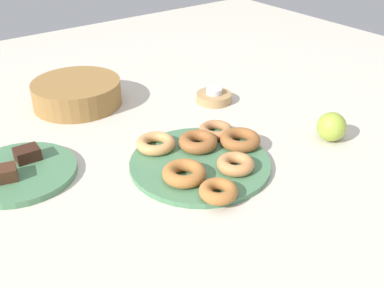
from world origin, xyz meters
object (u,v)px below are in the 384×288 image
object	(u,v)px
donut_1	(235,164)
tealight	(214,91)
donut_3	(241,141)
donut_2	(156,143)
donut_4	(198,142)
candle_holder	(214,98)
donut_0	(184,173)
brownie_near	(4,174)
donut_6	(218,191)
apple	(331,127)
cake_plate	(20,172)
basket	(77,93)
brownie_far	(27,154)
donut_plate	(200,163)
donut_5	(216,130)

from	to	relation	value
donut_1	tealight	world-z (taller)	tealight
donut_3	donut_2	bearing A→B (deg)	146.55
tealight	donut_4	bearing A→B (deg)	-136.57
donut_2	donut_4	size ratio (longest dim) A/B	1.00
candle_holder	donut_1	bearing A→B (deg)	-121.97
donut_0	brownie_near	xyz separation A→B (m)	(-0.30, 0.22, 0.00)
donut_2	donut_6	distance (m)	0.23
donut_6	apple	distance (m)	0.38
cake_plate	basket	bearing A→B (deg)	45.64
donut_2	cake_plate	xyz separation A→B (m)	(-0.29, 0.10, -0.02)
donut_6	brownie_far	xyz separation A→B (m)	(-0.26, 0.36, 0.00)
cake_plate	tealight	distance (m)	0.58
donut_plate	tealight	distance (m)	0.35
donut_plate	basket	bearing A→B (deg)	100.02
donut_2	basket	size ratio (longest dim) A/B	0.37
donut_0	donut_5	world-z (taller)	donut_0
donut_plate	cake_plate	xyz separation A→B (m)	(-0.34, 0.20, 0.00)
donut_5	candle_holder	bearing A→B (deg)	52.09
donut_1	candle_holder	distance (m)	0.38
basket	brownie_near	bearing A→B (deg)	-136.25
donut_1	basket	distance (m)	0.55
donut_1	brownie_near	bearing A→B (deg)	148.25
donut_3	basket	size ratio (longest dim) A/B	0.39
donut_3	brownie_far	bearing A→B (deg)	150.90
donut_4	donut_6	xyz separation A→B (m)	(-0.09, -0.18, -0.00)
donut_5	brownie_far	distance (m)	0.44
brownie_far	basket	xyz separation A→B (m)	(0.22, 0.23, 0.01)
donut_1	donut_5	bearing A→B (deg)	66.03
donut_plate	donut_2	world-z (taller)	donut_2
donut_0	donut_5	bearing A→B (deg)	32.39
basket	donut_1	bearing A→B (deg)	-77.08
donut_2	apple	world-z (taller)	apple
brownie_far	candle_holder	distance (m)	0.55
donut_6	brownie_near	distance (m)	0.45
donut_plate	donut_0	distance (m)	0.08
donut_4	brownie_near	size ratio (longest dim) A/B	1.73
donut_2	candle_holder	bearing A→B (deg)	26.01
brownie_far	cake_plate	bearing A→B (deg)	-135.00
brownie_near	basket	distance (m)	0.40
donut_4	donut_5	xyz separation A→B (m)	(0.07, 0.02, -0.00)
candle_holder	basket	size ratio (longest dim) A/B	0.41
donut_6	basket	bearing A→B (deg)	92.95
donut_3	candle_holder	xyz separation A→B (m)	(0.12, 0.25, -0.01)
candle_holder	cake_plate	bearing A→B (deg)	-175.50
donut_4	donut_5	world-z (taller)	donut_4
tealight	donut_2	bearing A→B (deg)	-153.99
donut_2	candle_holder	distance (m)	0.32
donut_0	apple	xyz separation A→B (m)	(0.40, -0.06, 0.01)
donut_3	cake_plate	bearing A→B (deg)	155.63
donut_2	donut_5	xyz separation A→B (m)	(0.16, -0.03, -0.00)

